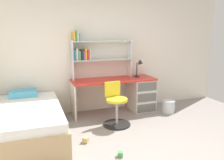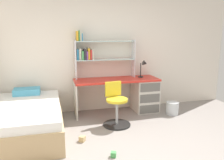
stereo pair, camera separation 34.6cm
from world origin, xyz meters
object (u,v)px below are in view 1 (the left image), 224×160
swivel_chair (116,108)px  toy_block_green_0 (120,154)px  desk (134,92)px  bookshelf_hutch (93,52)px  bed_platform (24,122)px  toy_block_natural_1 (85,140)px  desk_lamp (140,66)px  waste_bin (169,107)px

swivel_chair → toy_block_green_0: size_ratio=11.03×
desk → toy_block_green_0: 2.09m
bookshelf_hutch → bed_platform: (-1.44, -0.84, -1.06)m
desk → toy_block_natural_1: (-1.39, -1.19, -0.38)m
swivel_chair → toy_block_green_0: swivel_chair is taller
bookshelf_hutch → desk_lamp: bearing=-9.1°
desk_lamp → toy_block_green_0: desk_lamp is taller
desk → bed_platform: 2.41m
desk_lamp → toy_block_natural_1: (-1.55, -1.21, -0.97)m
bed_platform → toy_block_natural_1: size_ratio=22.30×
desk → toy_block_green_0: desk is taller
bookshelf_hutch → waste_bin: bookshelf_hutch is taller
bookshelf_hutch → toy_block_natural_1: size_ratio=14.97×
desk → bookshelf_hutch: bookshelf_hutch is taller
desk → bed_platform: desk is taller
bookshelf_hutch → desk_lamp: size_ratio=3.41×
desk_lamp → bed_platform: (-2.47, -0.68, -0.75)m
toy_block_natural_1 → swivel_chair: bearing=36.1°
desk_lamp → toy_block_natural_1: 2.19m
toy_block_natural_1 → toy_block_green_0: bearing=-58.2°
desk_lamp → toy_block_green_0: size_ratio=5.17×
desk_lamp → toy_block_green_0: 2.36m
bed_platform → waste_bin: (2.97, 0.25, -0.13)m
bed_platform → waste_bin: bearing=4.8°
desk_lamp → waste_bin: desk_lamp is taller
waste_bin → toy_block_green_0: size_ratio=3.64×
bookshelf_hutch → swivel_chair: size_ratio=1.60×
bed_platform → toy_block_green_0: size_ratio=26.29×
desk → swivel_chair: swivel_chair is taller
swivel_chair → waste_bin: bearing=10.9°
bookshelf_hutch → waste_bin: (1.53, -0.59, -1.19)m
desk → toy_block_natural_1: size_ratio=20.74×
bed_platform → toy_block_natural_1: bed_platform is taller
desk_lamp → bed_platform: 2.67m
desk → waste_bin: size_ratio=6.72×
desk_lamp → waste_bin: bearing=-40.3°
toy_block_green_0 → bed_platform: bearing=138.9°
bookshelf_hutch → waste_bin: bearing=-21.2°
bookshelf_hutch → desk_lamp: (1.03, -0.16, -0.31)m
swivel_chair → bed_platform: 1.64m
waste_bin → bed_platform: bearing=-175.2°
desk → bed_platform: bearing=-164.2°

